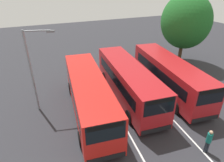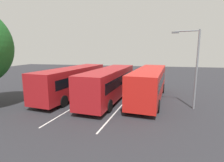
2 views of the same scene
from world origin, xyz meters
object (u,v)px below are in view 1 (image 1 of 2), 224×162
Objects in this scene: bus_center_left at (128,80)px; street_lamp at (33,67)px; pedestrian at (209,140)px; bus_far_left at (89,94)px; bus_center_right at (169,74)px; depot_tree at (186,21)px.

bus_center_left is 7.75m from street_lamp.
street_lamp is (-8.81, -8.89, 2.79)m from pedestrian.
bus_far_left is 7.93m from bus_center_right.
bus_far_left is 15.50m from depot_tree.
bus_far_left is 1.30× the size of depot_tree.
street_lamp is (-2.01, -3.53, 2.08)m from bus_far_left.
bus_center_right is at bearing 3.82° from pedestrian.
depot_tree is at bearing -11.11° from pedestrian.
bus_center_left and bus_center_right have the same top height.
bus_far_left and bus_center_right have the same top height.
bus_center_left reaches higher than pedestrian.
bus_center_left is (-0.82, 3.85, 0.00)m from bus_far_left.
bus_center_right is (-0.37, 7.92, 0.00)m from bus_far_left.
pedestrian is 0.20× the size of depot_tree.
pedestrian is 0.26× the size of street_lamp.
bus_center_left is at bearing -88.58° from bus_center_right.
bus_center_left is at bearing 109.09° from bus_far_left.
bus_center_right is 1.30× the size of depot_tree.
street_lamp is at bearing 68.73° from pedestrian.
depot_tree is (-5.33, 6.06, 3.47)m from bus_center_right.
depot_tree is at bearing 119.22° from bus_far_left.
bus_center_right is 8.79m from depot_tree.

